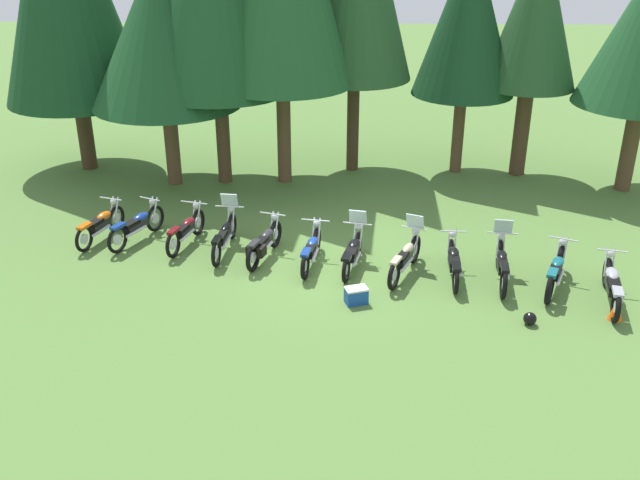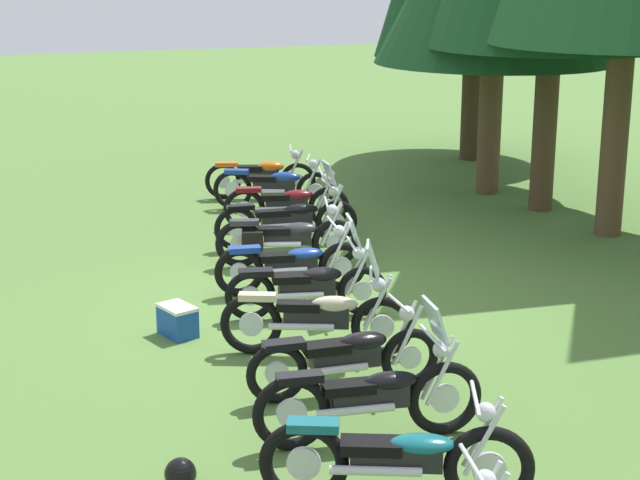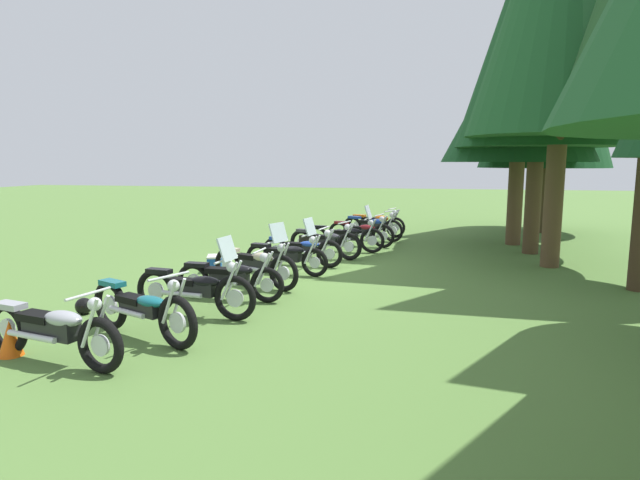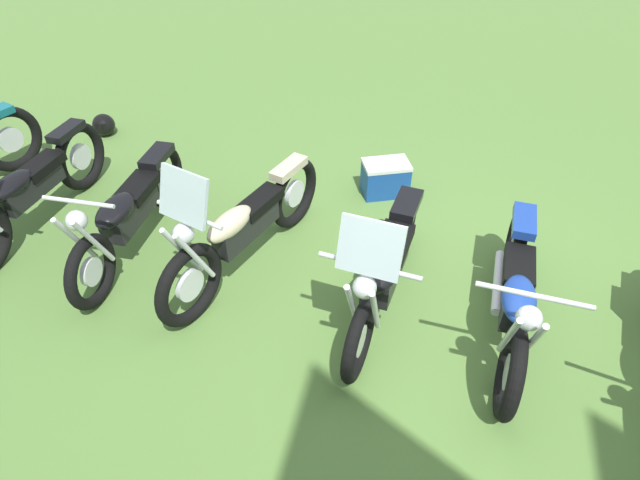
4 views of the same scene
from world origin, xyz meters
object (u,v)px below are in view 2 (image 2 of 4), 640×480
dropped_helmet (180,474)px  motorcycle_6 (309,284)px  motorcycle_5 (292,264)px  motorcycle_9 (372,396)px  motorcycle_3 (289,219)px  motorcycle_0 (261,175)px  motorcycle_1 (275,186)px  motorcycle_7 (319,317)px  motorcycle_10 (397,459)px  picnic_cooler (178,321)px  motorcycle_4 (285,239)px  motorcycle_2 (288,204)px  motorcycle_8 (346,356)px

dropped_helmet → motorcycle_6: bearing=146.1°
motorcycle_5 → motorcycle_9: (4.59, -0.74, 0.05)m
motorcycle_3 → motorcycle_0: bearing=85.8°
motorcycle_3 → motorcycle_5: (2.29, -0.72, -0.04)m
motorcycle_1 → motorcycle_7: 7.26m
motorcycle_10 → picnic_cooler: bearing=123.7°
picnic_cooler → dropped_helmet: size_ratio=2.01×
motorcycle_0 → motorcycle_4: 4.62m
motorcycle_1 → motorcycle_4: (3.51, -0.97, -0.02)m
motorcycle_2 → motorcycle_10: bearing=-87.9°
motorcycle_4 → motorcycle_9: motorcycle_9 is taller
motorcycle_3 → motorcycle_2: bearing=78.4°
motorcycle_5 → dropped_helmet: bearing=-109.9°
motorcycle_2 → dropped_helmet: 9.04m
motorcycle_0 → motorcycle_9: 10.52m
motorcycle_1 → motorcycle_9: size_ratio=0.93×
motorcycle_2 → dropped_helmet: motorcycle_2 is taller
motorcycle_0 → motorcycle_8: size_ratio=0.96×
motorcycle_2 → motorcycle_4: size_ratio=1.01×
motorcycle_1 → motorcycle_2: (1.37, -0.21, -0.02)m
motorcycle_6 → dropped_helmet: size_ratio=7.30×
motorcycle_4 → motorcycle_5: motorcycle_4 is taller
motorcycle_2 → picnic_cooler: motorcycle_2 is taller
motorcycle_1 → motorcycle_5: motorcycle_1 is taller
motorcycle_10 → picnic_cooler: motorcycle_10 is taller
motorcycle_10 → motorcycle_4: bearing=102.8°
motorcycle_6 → motorcycle_8: (2.44, -0.44, -0.02)m
motorcycle_6 → picnic_cooler: motorcycle_6 is taller
motorcycle_1 → dropped_helmet: 10.37m
motorcycle_1 → motorcycle_5: bearing=-80.4°
motorcycle_10 → dropped_helmet: (-0.95, -1.66, -0.31)m
motorcycle_7 → picnic_cooler: (-1.21, -1.43, -0.28)m
motorcycle_5 → picnic_cooler: bearing=-140.5°
motorcycle_4 → motorcycle_5: bearing=-86.6°
motorcycle_8 → motorcycle_10: bearing=-98.0°
motorcycle_1 → motorcycle_5: 4.90m
motorcycle_2 → motorcycle_10: (9.17, -2.07, 0.01)m
motorcycle_1 → motorcycle_2: 1.38m
motorcycle_3 → motorcycle_5: size_ratio=1.11×
motorcycle_0 → picnic_cooler: 7.54m
motorcycle_1 → dropped_helmet: size_ratio=7.37×
motorcycle_4 → motorcycle_7: (3.54, -0.74, 0.03)m
motorcycle_0 → motorcycle_3: 3.49m
motorcycle_2 → motorcycle_7: (5.69, -1.50, 0.03)m
motorcycle_6 → motorcycle_10: 4.85m
motorcycle_3 → motorcycle_5: bearing=-102.1°
motorcycle_4 → dropped_helmet: bearing=-99.1°
motorcycle_4 → motorcycle_2: bearing=87.7°
picnic_cooler → motorcycle_0: bearing=155.1°
motorcycle_6 → dropped_helmet: bearing=-111.7°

